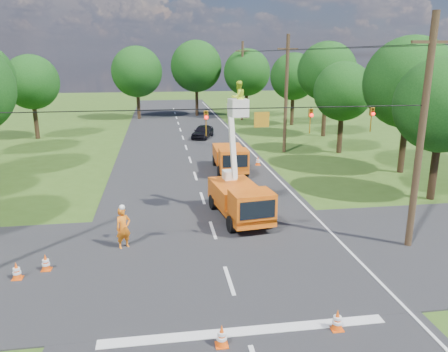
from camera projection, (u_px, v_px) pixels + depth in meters
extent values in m
plane|color=#355319|center=(190.00, 160.00, 35.63)|extent=(140.00, 140.00, 0.00)
cube|color=black|center=(190.00, 160.00, 35.63)|extent=(12.00, 100.00, 0.06)
cube|color=black|center=(222.00, 258.00, 18.48)|extent=(56.00, 10.00, 0.07)
cube|color=silver|center=(246.00, 332.00, 13.52)|extent=(9.00, 0.45, 0.02)
cube|color=silver|center=(257.00, 158.00, 36.43)|extent=(0.12, 90.00, 0.02)
cube|color=orange|center=(239.00, 206.00, 22.83)|extent=(2.71, 5.67, 0.41)
cube|color=orange|center=(252.00, 206.00, 20.84)|extent=(2.19, 1.80, 1.36)
cube|color=black|center=(258.00, 210.00, 20.11)|extent=(1.72, 0.29, 0.86)
cube|color=orange|center=(235.00, 192.00, 23.35)|extent=(2.57, 3.62, 0.91)
cylinder|color=black|center=(231.00, 224.00, 21.04)|extent=(0.40, 0.87, 0.84)
cylinder|color=black|center=(268.00, 220.00, 21.56)|extent=(0.40, 0.87, 0.84)
cylinder|color=black|center=(213.00, 202.00, 24.24)|extent=(0.40, 0.87, 0.84)
cylinder|color=black|center=(245.00, 199.00, 24.75)|extent=(0.40, 0.87, 0.84)
cube|color=silver|center=(230.00, 175.00, 24.09)|extent=(0.77, 0.77, 0.50)
cube|color=silver|center=(232.00, 141.00, 23.10)|extent=(0.41, 1.24, 3.94)
cube|color=silver|center=(238.00, 108.00, 21.72)|extent=(0.97, 0.97, 0.86)
imported|color=#C6E526|center=(238.00, 98.00, 21.58)|extent=(0.98, 0.89, 1.63)
cube|color=orange|center=(230.00, 162.00, 32.22)|extent=(2.11, 5.43, 0.40)
cube|color=orange|center=(234.00, 159.00, 30.19)|extent=(2.01, 1.58, 1.35)
cube|color=black|center=(235.00, 161.00, 29.45)|extent=(1.71, 0.10, 0.85)
cube|color=orange|center=(229.00, 153.00, 32.76)|extent=(2.19, 3.37, 0.90)
cylinder|color=black|center=(220.00, 172.00, 30.54)|extent=(0.31, 0.83, 0.83)
cylinder|color=black|center=(246.00, 171.00, 30.77)|extent=(0.31, 0.83, 0.83)
cylinder|color=black|center=(215.00, 161.00, 33.80)|extent=(0.31, 0.83, 0.83)
cylinder|color=black|center=(239.00, 160.00, 34.03)|extent=(0.31, 0.83, 0.83)
imported|color=orange|center=(123.00, 228.00, 19.21)|extent=(0.82, 0.73, 1.89)
imported|color=black|center=(203.00, 132.00, 45.03)|extent=(2.94, 4.25, 1.34)
cone|color=#F2510C|center=(222.00, 335.00, 12.78)|extent=(0.36, 0.36, 0.70)
cube|color=#F2510C|center=(222.00, 345.00, 12.87)|extent=(0.38, 0.38, 0.04)
cylinder|color=white|center=(222.00, 333.00, 12.76)|extent=(0.26, 0.26, 0.09)
cylinder|color=white|center=(222.00, 338.00, 12.80)|extent=(0.31, 0.31, 0.09)
cone|color=#F2510C|center=(337.00, 319.00, 13.54)|extent=(0.36, 0.36, 0.70)
cube|color=#F2510C|center=(337.00, 329.00, 13.63)|extent=(0.38, 0.38, 0.04)
cylinder|color=white|center=(337.00, 318.00, 13.52)|extent=(0.26, 0.26, 0.09)
cylinder|color=white|center=(337.00, 322.00, 13.56)|extent=(0.31, 0.31, 0.09)
cone|color=#F2510C|center=(214.00, 201.00, 24.51)|extent=(0.36, 0.36, 0.70)
cube|color=#F2510C|center=(214.00, 207.00, 24.60)|extent=(0.38, 0.38, 0.04)
cylinder|color=white|center=(214.00, 200.00, 24.49)|extent=(0.26, 0.26, 0.09)
cylinder|color=white|center=(214.00, 203.00, 24.53)|extent=(0.31, 0.31, 0.09)
cone|color=#F2510C|center=(223.00, 185.00, 27.46)|extent=(0.36, 0.36, 0.70)
cube|color=#F2510C|center=(223.00, 191.00, 27.55)|extent=(0.38, 0.38, 0.04)
cylinder|color=white|center=(223.00, 184.00, 27.45)|extent=(0.26, 0.26, 0.09)
cylinder|color=white|center=(223.00, 187.00, 27.49)|extent=(0.31, 0.31, 0.09)
cone|color=#F2510C|center=(46.00, 262.00, 17.30)|extent=(0.36, 0.36, 0.70)
cube|color=#F2510C|center=(47.00, 270.00, 17.39)|extent=(0.38, 0.38, 0.04)
cylinder|color=white|center=(46.00, 261.00, 17.29)|extent=(0.26, 0.26, 0.09)
cylinder|color=white|center=(46.00, 264.00, 17.33)|extent=(0.31, 0.31, 0.09)
cone|color=#F2510C|center=(17.00, 270.00, 16.62)|extent=(0.36, 0.36, 0.70)
cube|color=#F2510C|center=(18.00, 278.00, 16.71)|extent=(0.38, 0.38, 0.04)
cylinder|color=white|center=(16.00, 269.00, 16.60)|extent=(0.26, 0.26, 0.09)
cylinder|color=white|center=(17.00, 273.00, 16.64)|extent=(0.31, 0.31, 0.09)
cone|color=#F2510C|center=(258.00, 161.00, 33.89)|extent=(0.36, 0.36, 0.70)
cube|color=#F2510C|center=(258.00, 165.00, 33.99)|extent=(0.38, 0.38, 0.04)
cylinder|color=white|center=(258.00, 160.00, 33.88)|extent=(0.26, 0.26, 0.09)
cylinder|color=white|center=(258.00, 162.00, 33.92)|extent=(0.31, 0.31, 0.09)
cylinder|color=#4C3823|center=(421.00, 136.00, 18.36)|extent=(0.30, 0.30, 10.00)
cube|color=#4C3823|center=(433.00, 42.00, 17.34)|extent=(1.80, 0.12, 0.12)
cylinder|color=#4C3823|center=(286.00, 95.00, 37.41)|extent=(0.30, 0.30, 10.00)
cube|color=#4C3823|center=(288.00, 49.00, 36.40)|extent=(1.80, 0.12, 0.12)
cylinder|color=#4C3823|center=(242.00, 81.00, 56.47)|extent=(0.30, 0.30, 10.00)
cube|color=#4C3823|center=(243.00, 51.00, 55.45)|extent=(1.80, 0.12, 0.12)
cylinder|color=black|center=(209.00, 109.00, 16.72)|extent=(18.00, 0.04, 0.04)
cube|color=#AE7514|center=(262.00, 120.00, 17.14)|extent=(0.60, 0.05, 0.60)
imported|color=#AE7514|center=(206.00, 123.00, 16.85)|extent=(0.16, 0.20, 1.00)
sphere|color=#FF0C0C|center=(206.00, 117.00, 16.67)|extent=(0.14, 0.14, 0.14)
imported|color=#AE7514|center=(310.00, 121.00, 17.46)|extent=(0.16, 0.20, 1.00)
sphere|color=#FF0C0C|center=(312.00, 115.00, 17.27)|extent=(0.14, 0.14, 0.14)
imported|color=#AE7514|center=(371.00, 120.00, 17.83)|extent=(0.16, 0.20, 1.00)
sphere|color=#FF0C0C|center=(373.00, 114.00, 17.65)|extent=(0.14, 0.14, 0.14)
cylinder|color=#382616|center=(36.00, 119.00, 44.40)|extent=(0.44, 0.44, 4.05)
sphere|color=#113C10|center=(31.00, 82.00, 43.42)|extent=(5.40, 5.40, 5.40)
cylinder|color=#382616|center=(434.00, 167.00, 25.60)|extent=(0.44, 0.44, 3.96)
sphere|color=#113C10|center=(443.00, 105.00, 24.64)|extent=(5.40, 5.40, 5.40)
cylinder|color=#382616|center=(403.00, 141.00, 31.45)|extent=(0.44, 0.44, 4.58)
sphere|color=#113C10|center=(410.00, 83.00, 30.33)|extent=(6.40, 6.40, 6.40)
cylinder|color=#382616|center=(340.00, 131.00, 37.97)|extent=(0.44, 0.44, 3.78)
sphere|color=#113C10|center=(343.00, 91.00, 37.05)|extent=(5.00, 5.00, 5.00)
cylinder|color=#382616|center=(324.00, 114.00, 45.69)|extent=(0.44, 0.44, 4.75)
sphere|color=#113C10|center=(327.00, 71.00, 44.53)|extent=(6.00, 6.00, 6.00)
cylinder|color=#382616|center=(292.00, 108.00, 53.25)|extent=(0.44, 0.44, 4.14)
sphere|color=#113C10|center=(294.00, 76.00, 52.24)|extent=(5.60, 5.60, 5.60)
cylinder|color=#382616|center=(138.00, 102.00, 58.15)|extent=(0.44, 0.44, 4.40)
sphere|color=#113C10|center=(137.00, 72.00, 57.08)|extent=(6.60, 6.60, 6.60)
cylinder|color=#382616|center=(197.00, 99.00, 61.14)|extent=(0.44, 0.44, 4.84)
sphere|color=#113C10|center=(196.00, 66.00, 59.96)|extent=(7.00, 7.00, 7.00)
cylinder|color=#382616|center=(246.00, 102.00, 59.28)|extent=(0.44, 0.44, 4.31)
sphere|color=#113C10|center=(247.00, 72.00, 58.23)|extent=(6.20, 6.20, 6.20)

